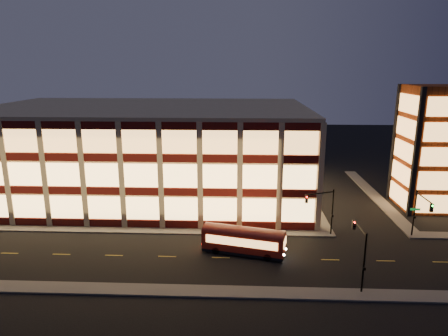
{
  "coord_description": "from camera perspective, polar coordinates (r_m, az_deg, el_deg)",
  "views": [
    {
      "loc": [
        12.11,
        -46.3,
        20.54
      ],
      "look_at": [
        9.74,
        8.0,
        6.69
      ],
      "focal_mm": 32.0,
      "sensor_mm": 36.0,
      "label": 1
    }
  ],
  "objects": [
    {
      "name": "sidewalk_tower_west",
      "position": [
        70.03,
        20.63,
        -3.64
      ],
      "size": [
        2.0,
        30.0,
        0.15
      ],
      "primitive_type": "cube",
      "color": "#514F4C",
      "rests_on": "ground"
    },
    {
      "name": "traffic_signal_near",
      "position": [
        40.53,
        18.9,
        -10.41
      ],
      "size": [
        0.32,
        4.45,
        6.0
      ],
      "color": "black",
      "rests_on": "ground"
    },
    {
      "name": "trolley_bus",
      "position": [
        45.53,
        2.81,
        -10.12
      ],
      "size": [
        9.51,
        4.48,
        3.13
      ],
      "rotation": [
        0.0,
        0.0,
        -0.25
      ],
      "color": "maroon",
      "rests_on": "ground"
    },
    {
      "name": "traffic_signal_right",
      "position": [
        53.05,
        26.25,
        -5.29
      ],
      "size": [
        1.2,
        4.37,
        6.0
      ],
      "color": "black",
      "rests_on": "ground"
    },
    {
      "name": "ground",
      "position": [
        52.08,
        -11.31,
        -9.23
      ],
      "size": [
        200.0,
        200.0,
        0.0
      ],
      "primitive_type": "plane",
      "color": "black",
      "rests_on": "ground"
    },
    {
      "name": "sidewalk_office_south",
      "position": [
        53.71,
        -14.21,
        -8.57
      ],
      "size": [
        54.0,
        2.0,
        0.15
      ],
      "primitive_type": "cube",
      "color": "#514F4C",
      "rests_on": "ground"
    },
    {
      "name": "sidewalk_office_east",
      "position": [
        67.41,
        11.7,
        -3.68
      ],
      "size": [
        2.0,
        30.0,
        0.15
      ],
      "primitive_type": "cube",
      "color": "#514F4C",
      "rests_on": "ground"
    },
    {
      "name": "office_building",
      "position": [
        66.32,
        -10.66,
        2.49
      ],
      "size": [
        50.45,
        30.45,
        14.5
      ],
      "color": "tan",
      "rests_on": "ground"
    },
    {
      "name": "stair_tower",
      "position": [
        65.59,
        27.6,
        2.52
      ],
      "size": [
        8.6,
        8.6,
        18.0
      ],
      "color": "#8C3814",
      "rests_on": "ground"
    },
    {
      "name": "sidewalk_near",
      "position": [
        40.92,
        -15.73,
        -16.3
      ],
      "size": [
        100.0,
        2.0,
        0.15
      ],
      "primitive_type": "cube",
      "color": "#514F4C",
      "rests_on": "ground"
    },
    {
      "name": "traffic_signal_far",
      "position": [
        50.37,
        13.98,
        -5.18
      ],
      "size": [
        3.79,
        1.87,
        6.0
      ],
      "color": "black",
      "rests_on": "ground"
    }
  ]
}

